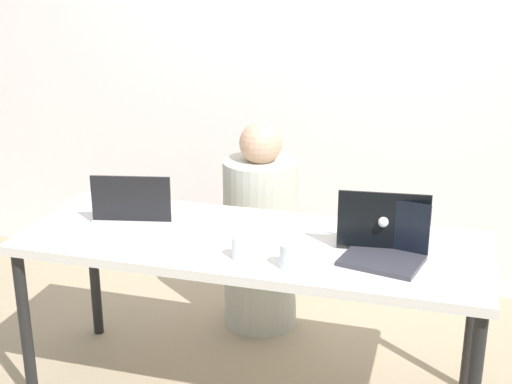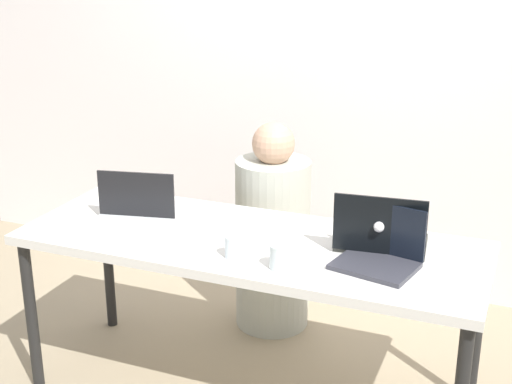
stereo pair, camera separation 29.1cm
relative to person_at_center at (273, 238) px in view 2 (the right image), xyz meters
The scene contains 8 objects.
back_wall 1.11m from the person_at_center, 78.45° to the left, with size 4.96×0.10×2.68m, color white.
desk 0.69m from the person_at_center, 77.72° to the right, with size 1.91×0.70×0.74m.
person_at_center is the anchor object (origin of this frame).
laptop_front_left 0.86m from the person_at_center, 118.63° to the right, with size 0.38×0.29×0.22m.
laptop_back_right 0.91m from the person_at_center, 39.58° to the right, with size 0.38×0.30×0.24m.
laptop_front_right 1.02m from the person_at_center, 45.14° to the right, with size 0.33×0.28×0.22m.
water_glass_center 0.90m from the person_at_center, 79.70° to the right, with size 0.07×0.07×0.09m.
water_glass_right 0.98m from the person_at_center, 67.92° to the right, with size 0.07×0.07×0.09m.
Camera 2 is at (1.03, -2.48, 1.87)m, focal length 50.00 mm.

